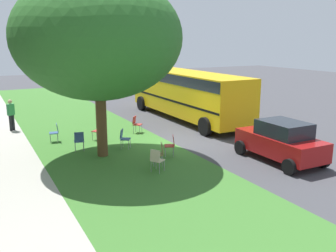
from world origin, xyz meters
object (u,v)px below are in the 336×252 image
object	(u,v)px
chair_0	(55,131)
chair_4	(157,159)
school_bus	(187,91)
pedestrian_0	(11,114)
street_tree	(98,38)
parked_car	(281,141)
chair_1	(98,130)
chair_3	(79,140)
chair_5	(124,137)
chair_6	(171,144)
chair_7	(160,152)
chair_2	(136,123)

from	to	relation	value
chair_0	chair_4	world-z (taller)	same
school_bus	pedestrian_0	distance (m)	10.02
street_tree	chair_4	xyz separation A→B (m)	(-2.90, -1.12, -4.33)
chair_4	parked_car	distance (m)	5.12
chair_1	parked_car	bearing A→B (deg)	-139.96
chair_1	chair_3	world-z (taller)	same
chair_5	chair_6	size ratio (longest dim) A/B	1.00
street_tree	chair_7	distance (m)	5.12
chair_4	school_bus	size ratio (longest dim) A/B	0.08
chair_1	chair_2	bearing A→B (deg)	-77.17
street_tree	chair_5	world-z (taller)	street_tree
chair_7	chair_1	bearing A→B (deg)	11.53
parked_car	chair_0	bearing A→B (deg)	45.91
chair_6	chair_4	bearing A→B (deg)	137.09
chair_6	pedestrian_0	xyz separation A→B (m)	(7.90, 5.44, 0.41)
street_tree	parked_car	xyz separation A→B (m)	(-4.03, -6.10, -4.01)
chair_1	chair_5	size ratio (longest dim) A/B	1.00
chair_2	chair_4	bearing A→B (deg)	163.98
chair_4	chair_3	bearing A→B (deg)	24.63
chair_0	chair_4	size ratio (longest dim) A/B	1.00
chair_4	chair_0	bearing A→B (deg)	21.86
chair_0	chair_5	xyz separation A→B (m)	(-2.60, -2.49, 0.00)
street_tree	chair_3	size ratio (longest dim) A/B	8.32
chair_6	chair_7	xyz separation A→B (m)	(-0.85, 0.96, 0.00)
chair_5	chair_7	bearing A→B (deg)	-171.95
chair_2	chair_7	distance (m)	5.38
chair_2	school_bus	distance (m)	4.65
chair_1	parked_car	xyz separation A→B (m)	(-6.53, -5.49, 0.32)
chair_0	chair_7	world-z (taller)	same
street_tree	chair_0	bearing A→B (deg)	22.53
chair_4	school_bus	distance (m)	9.72
parked_car	school_bus	world-z (taller)	school_bus
street_tree	chair_2	world-z (taller)	street_tree
chair_0	chair_5	world-z (taller)	same
chair_2	chair_5	xyz separation A→B (m)	(-2.45, 1.63, 0.00)
chair_2	chair_3	bearing A→B (deg)	118.79
chair_1	chair_0	bearing A→B (deg)	71.35
chair_6	pedestrian_0	distance (m)	9.61
chair_4	parked_car	world-z (taller)	parked_car
chair_0	chair_6	distance (m)	5.95
chair_1	chair_5	distance (m)	2.03
chair_1	chair_2	world-z (taller)	same
chair_4	chair_6	distance (m)	2.08
chair_1	school_bus	bearing A→B (deg)	-70.03
chair_3	chair_4	bearing A→B (deg)	-155.37
chair_2	pedestrian_0	size ratio (longest dim) A/B	0.52
school_bus	chair_7	bearing A→B (deg)	142.73
chair_1	chair_6	xyz separation A→B (m)	(-3.88, -1.93, 0.00)
chair_4	chair_5	xyz separation A→B (m)	(3.46, -0.06, 0.00)
school_bus	chair_1	bearing A→B (deg)	109.97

